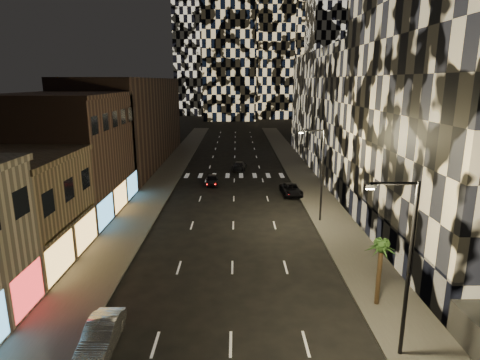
{
  "coord_description": "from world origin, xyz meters",
  "views": [
    {
      "loc": [
        0.33,
        -7.53,
        13.57
      ],
      "look_at": [
        0.6,
        23.0,
        6.0
      ],
      "focal_mm": 30.0,
      "sensor_mm": 36.0,
      "label": 1
    }
  ],
  "objects_px": {
    "car_dark_midlane": "(212,180)",
    "streetlight_near": "(405,258)",
    "streetlight_far": "(320,169)",
    "car_dark_oncoming": "(239,166)",
    "car_silver_parked": "(101,335)",
    "car_dark_rightlane": "(291,190)",
    "palm_tree": "(381,251)"
  },
  "relations": [
    {
      "from": "car_dark_midlane",
      "to": "streetlight_near",
      "type": "bearing_deg",
      "value": -75.25
    },
    {
      "from": "car_silver_parked",
      "to": "car_dark_midlane",
      "type": "xyz_separation_m",
      "value": [
        3.78,
        33.62,
        -0.02
      ]
    },
    {
      "from": "car_dark_rightlane",
      "to": "palm_tree",
      "type": "bearing_deg",
      "value": -89.64
    },
    {
      "from": "car_dark_midlane",
      "to": "car_silver_parked",
      "type": "bearing_deg",
      "value": -99.83
    },
    {
      "from": "streetlight_near",
      "to": "car_dark_midlane",
      "type": "distance_m",
      "value": 36.54
    },
    {
      "from": "car_dark_oncoming",
      "to": "streetlight_far",
      "type": "bearing_deg",
      "value": 113.61
    },
    {
      "from": "car_dark_midlane",
      "to": "car_dark_oncoming",
      "type": "relative_size",
      "value": 0.86
    },
    {
      "from": "streetlight_far",
      "to": "car_dark_midlane",
      "type": "xyz_separation_m",
      "value": [
        -11.3,
        14.44,
        -4.65
      ]
    },
    {
      "from": "streetlight_near",
      "to": "car_dark_rightlane",
      "type": "xyz_separation_m",
      "value": [
        -1.35,
        29.57,
        -4.68
      ]
    },
    {
      "from": "palm_tree",
      "to": "car_silver_parked",
      "type": "bearing_deg",
      "value": -166.2
    },
    {
      "from": "streetlight_far",
      "to": "streetlight_near",
      "type": "bearing_deg",
      "value": -90.0
    },
    {
      "from": "streetlight_near",
      "to": "palm_tree",
      "type": "distance_m",
      "value": 5.02
    },
    {
      "from": "streetlight_far",
      "to": "car_dark_oncoming",
      "type": "relative_size",
      "value": 1.88
    },
    {
      "from": "streetlight_near",
      "to": "car_dark_midlane",
      "type": "bearing_deg",
      "value": 108.17
    },
    {
      "from": "streetlight_near",
      "to": "car_silver_parked",
      "type": "xyz_separation_m",
      "value": [
        -15.08,
        0.82,
        -4.63
      ]
    },
    {
      "from": "car_dark_rightlane",
      "to": "car_dark_midlane",
      "type": "bearing_deg",
      "value": 149.69
    },
    {
      "from": "car_silver_parked",
      "to": "palm_tree",
      "type": "bearing_deg",
      "value": 12.86
    },
    {
      "from": "car_dark_rightlane",
      "to": "car_dark_oncoming",
      "type": "bearing_deg",
      "value": 109.57
    },
    {
      "from": "streetlight_near",
      "to": "car_silver_parked",
      "type": "height_order",
      "value": "streetlight_near"
    },
    {
      "from": "streetlight_far",
      "to": "palm_tree",
      "type": "relative_size",
      "value": 2.12
    },
    {
      "from": "car_dark_midlane",
      "to": "palm_tree",
      "type": "xyz_separation_m",
      "value": [
        11.95,
        -29.76,
        2.95
      ]
    },
    {
      "from": "car_silver_parked",
      "to": "car_dark_midlane",
      "type": "relative_size",
      "value": 1.06
    },
    {
      "from": "streetlight_near",
      "to": "streetlight_far",
      "type": "bearing_deg",
      "value": 90.0
    },
    {
      "from": "streetlight_near",
      "to": "car_dark_midlane",
      "type": "xyz_separation_m",
      "value": [
        -11.3,
        34.44,
        -4.65
      ]
    },
    {
      "from": "car_silver_parked",
      "to": "car_dark_midlane",
      "type": "distance_m",
      "value": 33.83
    },
    {
      "from": "car_silver_parked",
      "to": "car_dark_rightlane",
      "type": "relative_size",
      "value": 0.9
    },
    {
      "from": "streetlight_near",
      "to": "streetlight_far",
      "type": "height_order",
      "value": "same"
    },
    {
      "from": "streetlight_far",
      "to": "car_dark_rightlane",
      "type": "bearing_deg",
      "value": 98.06
    },
    {
      "from": "car_silver_parked",
      "to": "car_dark_midlane",
      "type": "bearing_deg",
      "value": 82.65
    },
    {
      "from": "streetlight_far",
      "to": "car_dark_rightlane",
      "type": "distance_m",
      "value": 10.73
    },
    {
      "from": "streetlight_far",
      "to": "car_silver_parked",
      "type": "xyz_separation_m",
      "value": [
        -15.08,
        -19.18,
        -4.63
      ]
    },
    {
      "from": "car_silver_parked",
      "to": "car_dark_oncoming",
      "type": "xyz_separation_m",
      "value": [
        7.5,
        42.87,
        -0.03
      ]
    }
  ]
}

